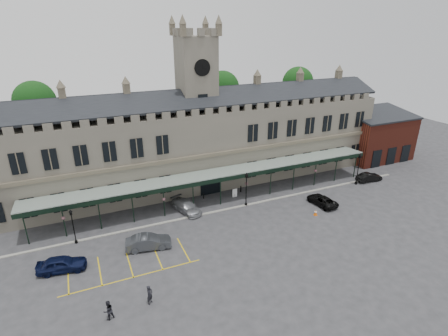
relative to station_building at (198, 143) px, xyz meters
name	(u,v)px	position (x,y,z in m)	size (l,w,h in m)	color
ground	(243,230)	(0.00, -15.91, -6.47)	(140.00, 140.00, 0.00)	#302F32
station_building	(198,143)	(0.00, 0.00, 0.00)	(60.00, 10.36, 17.30)	#5B564C
clock_tower	(197,100)	(0.00, 0.09, 6.64)	(5.60, 5.60, 24.80)	#5B564C
canopy	(220,188)	(0.00, -8.45, -4.06)	(50.00, 4.10, 4.30)	#8C9E93
brick_annex	(376,136)	(34.00, -2.94, -2.31)	(12.40, 8.36, 9.23)	maroon
kerb	(225,209)	(0.00, -10.41, -6.41)	(60.00, 0.40, 0.12)	gray
parking_markings	(130,266)	(-14.00, -17.41, -6.47)	(16.00, 6.00, 0.01)	gold
tree_behind_left	(35,103)	(-22.00, 9.09, 6.35)	(6.00, 6.00, 16.00)	#332314
tree_behind_mid	(223,89)	(8.00, 9.09, 6.35)	(6.00, 6.00, 16.00)	#332314
tree_behind_right	(298,83)	(24.00, 9.09, 6.35)	(6.00, 6.00, 16.00)	#332314
lamp_post_left	(73,223)	(-19.00, -10.64, -3.86)	(0.42, 0.42, 4.40)	black
lamp_post_mid	(246,186)	(3.12, -10.42, -3.49)	(0.48, 0.48, 5.02)	black
lamp_post_right	(359,166)	(22.33, -11.06, -3.38)	(0.49, 0.49, 5.21)	black
traffic_cone	(316,213)	(10.38, -16.49, -6.09)	(0.48, 0.48, 0.76)	#DD5606
sign_board	(235,193)	(2.82, -7.38, -5.85)	(0.74, 0.07, 1.27)	black
bollard_left	(203,196)	(-1.58, -6.03, -6.05)	(0.15, 0.15, 0.83)	black
bollard_right	(241,189)	(4.37, -6.21, -5.99)	(0.17, 0.17, 0.96)	black
car_left_a	(62,264)	(-20.46, -15.37, -5.65)	(1.93, 4.81, 1.64)	black
car_left_b	(148,242)	(-11.50, -15.05, -5.64)	(1.76, 5.05, 1.66)	#383B40
car_taxi	(186,206)	(-5.00, -8.68, -5.72)	(2.09, 5.15, 1.49)	gray
car_van	(322,200)	(13.00, -14.42, -5.81)	(2.17, 4.70, 1.31)	black
car_right_b	(369,177)	(25.00, -10.99, -5.77)	(1.48, 4.26, 1.40)	black
person_a	(150,295)	(-13.20, -23.47, -5.51)	(0.70, 0.46, 1.92)	black
person_b	(108,310)	(-16.83, -23.88, -5.54)	(0.90, 0.70, 1.86)	black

